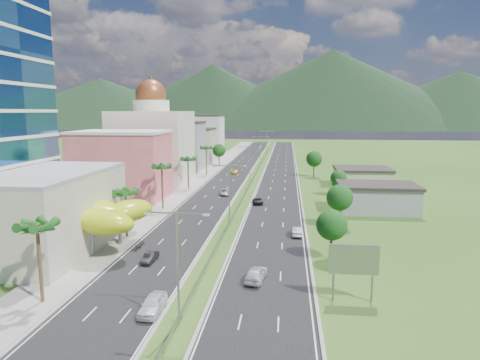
% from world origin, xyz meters
% --- Properties ---
extents(ground, '(500.00, 500.00, 0.00)m').
position_xyz_m(ground, '(0.00, 0.00, 0.00)').
color(ground, '#2D5119').
rests_on(ground, ground).
extents(road_left, '(11.00, 260.00, 0.04)m').
position_xyz_m(road_left, '(-7.50, 90.00, 0.02)').
color(road_left, black).
rests_on(road_left, ground).
extents(road_right, '(11.00, 260.00, 0.04)m').
position_xyz_m(road_right, '(7.50, 90.00, 0.02)').
color(road_right, black).
rests_on(road_right, ground).
extents(sidewalk_left, '(7.00, 260.00, 0.12)m').
position_xyz_m(sidewalk_left, '(-17.00, 90.00, 0.06)').
color(sidewalk_left, gray).
rests_on(sidewalk_left, ground).
extents(median_guardrail, '(0.10, 216.06, 0.76)m').
position_xyz_m(median_guardrail, '(0.00, 71.99, 0.62)').
color(median_guardrail, gray).
rests_on(median_guardrail, ground).
extents(streetlight_median_a, '(6.04, 0.25, 11.00)m').
position_xyz_m(streetlight_median_a, '(0.00, -25.00, 6.75)').
color(streetlight_median_a, gray).
rests_on(streetlight_median_a, ground).
extents(streetlight_median_b, '(6.04, 0.25, 11.00)m').
position_xyz_m(streetlight_median_b, '(0.00, 10.00, 6.75)').
color(streetlight_median_b, gray).
rests_on(streetlight_median_b, ground).
extents(streetlight_median_c, '(6.04, 0.25, 11.00)m').
position_xyz_m(streetlight_median_c, '(0.00, 50.00, 6.75)').
color(streetlight_median_c, gray).
rests_on(streetlight_median_c, ground).
extents(streetlight_median_d, '(6.04, 0.25, 11.00)m').
position_xyz_m(streetlight_median_d, '(0.00, 95.00, 6.75)').
color(streetlight_median_d, gray).
rests_on(streetlight_median_d, ground).
extents(streetlight_median_e, '(6.04, 0.25, 11.00)m').
position_xyz_m(streetlight_median_e, '(0.00, 140.00, 6.75)').
color(streetlight_median_e, gray).
rests_on(streetlight_median_e, ground).
extents(lime_canopy, '(18.00, 15.00, 7.40)m').
position_xyz_m(lime_canopy, '(-20.00, -4.00, 4.99)').
color(lime_canopy, '#AABE12').
rests_on(lime_canopy, ground).
extents(pink_shophouse, '(20.00, 15.00, 15.00)m').
position_xyz_m(pink_shophouse, '(-28.00, 32.00, 7.50)').
color(pink_shophouse, '#D9595B').
rests_on(pink_shophouse, ground).
extents(domed_building, '(20.00, 20.00, 28.70)m').
position_xyz_m(domed_building, '(-28.00, 55.00, 11.35)').
color(domed_building, beige).
rests_on(domed_building, ground).
extents(midrise_grey, '(16.00, 15.00, 16.00)m').
position_xyz_m(midrise_grey, '(-27.00, 80.00, 8.00)').
color(midrise_grey, gray).
rests_on(midrise_grey, ground).
extents(midrise_beige, '(16.00, 15.00, 13.00)m').
position_xyz_m(midrise_beige, '(-27.00, 102.00, 6.50)').
color(midrise_beige, '#A59D88').
rests_on(midrise_beige, ground).
extents(midrise_white, '(16.00, 15.00, 18.00)m').
position_xyz_m(midrise_white, '(-27.00, 125.00, 9.00)').
color(midrise_white, silver).
rests_on(midrise_white, ground).
extents(billboard, '(5.20, 0.35, 6.20)m').
position_xyz_m(billboard, '(17.00, -18.00, 4.42)').
color(billboard, gray).
rests_on(billboard, ground).
extents(shed_near, '(15.00, 10.00, 5.00)m').
position_xyz_m(shed_near, '(28.00, 25.00, 2.50)').
color(shed_near, gray).
rests_on(shed_near, ground).
extents(shed_far, '(14.00, 12.00, 4.40)m').
position_xyz_m(shed_far, '(30.00, 55.00, 2.20)').
color(shed_far, '#A59D88').
rests_on(shed_far, ground).
extents(palm_tree_a, '(3.60, 3.60, 9.10)m').
position_xyz_m(palm_tree_a, '(-15.50, -22.00, 8.02)').
color(palm_tree_a, '#47301C').
rests_on(palm_tree_a, ground).
extents(palm_tree_b, '(3.60, 3.60, 8.10)m').
position_xyz_m(palm_tree_b, '(-15.50, 2.00, 7.06)').
color(palm_tree_b, '#47301C').
rests_on(palm_tree_b, ground).
extents(palm_tree_c, '(3.60, 3.60, 9.60)m').
position_xyz_m(palm_tree_c, '(-15.50, 22.00, 8.50)').
color(palm_tree_c, '#47301C').
rests_on(palm_tree_c, ground).
extents(palm_tree_d, '(3.60, 3.60, 8.60)m').
position_xyz_m(palm_tree_d, '(-15.50, 45.00, 7.54)').
color(palm_tree_d, '#47301C').
rests_on(palm_tree_d, ground).
extents(palm_tree_e, '(3.60, 3.60, 9.40)m').
position_xyz_m(palm_tree_e, '(-15.50, 70.00, 8.31)').
color(palm_tree_e, '#47301C').
rests_on(palm_tree_e, ground).
extents(leafy_tree_lfar, '(4.90, 4.90, 8.05)m').
position_xyz_m(leafy_tree_lfar, '(-15.50, 95.00, 5.58)').
color(leafy_tree_lfar, '#47301C').
rests_on(leafy_tree_lfar, ground).
extents(leafy_tree_ra, '(4.20, 4.20, 6.90)m').
position_xyz_m(leafy_tree_ra, '(16.00, -5.00, 4.78)').
color(leafy_tree_ra, '#47301C').
rests_on(leafy_tree_ra, ground).
extents(leafy_tree_rb, '(4.55, 4.55, 7.47)m').
position_xyz_m(leafy_tree_rb, '(19.00, 12.00, 5.18)').
color(leafy_tree_rb, '#47301C').
rests_on(leafy_tree_rb, ground).
extents(leafy_tree_rc, '(3.85, 3.85, 6.33)m').
position_xyz_m(leafy_tree_rc, '(22.00, 40.00, 4.37)').
color(leafy_tree_rc, '#47301C').
rests_on(leafy_tree_rc, ground).
extents(leafy_tree_rd, '(4.90, 4.90, 8.05)m').
position_xyz_m(leafy_tree_rd, '(18.00, 70.00, 5.58)').
color(leafy_tree_rd, '#47301C').
rests_on(leafy_tree_rd, ground).
extents(mountain_ridge, '(860.00, 140.00, 90.00)m').
position_xyz_m(mountain_ridge, '(60.00, 450.00, 0.00)').
color(mountain_ridge, black).
rests_on(mountain_ridge, ground).
extents(car_white_near_left, '(2.02, 5.00, 1.70)m').
position_xyz_m(car_white_near_left, '(-3.20, -22.96, 0.89)').
color(car_white_near_left, white).
rests_on(car_white_near_left, road_left).
extents(car_dark_left, '(1.49, 3.95, 1.29)m').
position_xyz_m(car_dark_left, '(-8.12, -8.92, 0.68)').
color(car_dark_left, black).
rests_on(car_dark_left, road_left).
extents(car_silver_mid_left, '(3.10, 5.34, 1.40)m').
position_xyz_m(car_silver_mid_left, '(-4.97, 38.08, 0.74)').
color(car_silver_mid_left, '#9B9EA2').
rests_on(car_silver_mid_left, road_left).
extents(car_yellow_far_left, '(2.06, 4.45, 1.26)m').
position_xyz_m(car_yellow_far_left, '(-6.86, 73.64, 0.67)').
color(car_yellow_far_left, '#C99117').
rests_on(car_yellow_far_left, road_left).
extents(car_white_near_right, '(2.79, 5.33, 1.73)m').
position_xyz_m(car_white_near_right, '(6.45, -13.68, 0.90)').
color(car_white_near_right, silver).
rests_on(car_white_near_right, road_right).
extents(car_silver_right, '(1.64, 4.54, 1.49)m').
position_xyz_m(car_silver_right, '(11.71, 5.69, 0.78)').
color(car_silver_right, '#A4A6AC').
rests_on(car_silver_right, road_right).
extents(car_dark_far_right, '(2.78, 4.96, 1.31)m').
position_xyz_m(car_dark_far_right, '(3.61, 29.13, 0.69)').
color(car_dark_far_right, black).
rests_on(car_dark_far_right, road_right).
extents(motorcycle, '(0.89, 1.97, 1.21)m').
position_xyz_m(motorcycle, '(-11.40, -4.41, 0.65)').
color(motorcycle, black).
rests_on(motorcycle, road_left).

